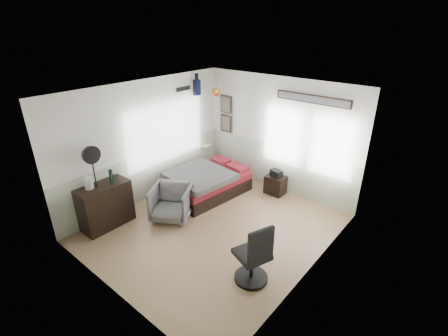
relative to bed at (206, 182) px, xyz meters
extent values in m
cube|color=#967351|center=(1.10, -0.94, -0.29)|extent=(4.00, 4.50, 0.01)
cube|color=white|center=(1.10, 1.31, 1.07)|extent=(4.00, 0.02, 2.70)
cube|color=white|center=(1.10, -3.19, 1.07)|extent=(4.00, 0.02, 2.70)
cube|color=white|center=(-0.90, -0.94, 1.07)|extent=(0.02, 4.50, 2.70)
cube|color=white|center=(3.10, -0.94, 1.07)|extent=(0.02, 4.50, 2.70)
cube|color=white|center=(1.10, -0.94, 2.42)|extent=(4.00, 4.50, 0.02)
cube|color=#B1BBA1|center=(1.10, 1.30, 0.27)|extent=(4.00, 0.01, 1.10)
cube|color=#B1BBA1|center=(-0.89, -0.94, 0.27)|extent=(0.01, 4.50, 1.10)
cube|color=#B1BBA1|center=(3.09, -0.94, 0.27)|extent=(0.01, 4.50, 1.10)
cube|color=silver|center=(-0.86, -0.39, 1.17)|extent=(0.03, 2.20, 1.35)
cube|color=silver|center=(1.25, 1.27, 1.12)|extent=(0.95, 0.03, 1.30)
cube|color=silver|center=(2.40, 1.27, 1.12)|extent=(0.95, 0.03, 1.30)
cube|color=#412D1E|center=(-0.45, 1.27, 1.07)|extent=(0.35, 0.03, 0.45)
cube|color=#412D1E|center=(-0.45, 1.27, 1.57)|extent=(0.35, 0.03, 0.45)
cube|color=#7F7259|center=(-0.45, 1.26, 1.07)|extent=(0.27, 0.01, 0.37)
cube|color=#7F7259|center=(-0.45, 1.26, 1.57)|extent=(0.27, 0.01, 0.37)
cube|color=#412D1E|center=(1.85, 1.27, 2.04)|extent=(1.65, 0.03, 0.18)
cube|color=gray|center=(1.85, 1.26, 2.04)|extent=(1.58, 0.01, 0.13)
cube|color=white|center=(-0.86, 0.21, 2.07)|extent=(0.02, 0.48, 0.14)
sphere|color=red|center=(-0.55, 1.01, 1.90)|extent=(0.20, 0.20, 0.20)
cube|color=black|center=(0.00, 0.01, -0.14)|extent=(1.48, 1.97, 0.29)
cube|color=maroon|center=(0.00, 0.01, 0.09)|extent=(1.44, 1.92, 0.16)
cube|color=#575654|center=(0.00, -0.19, 0.24)|extent=(1.48, 1.43, 0.13)
cube|color=maroon|center=(-0.30, 0.74, 0.24)|extent=(0.54, 0.37, 0.13)
cube|color=maroon|center=(0.30, 0.74, 0.24)|extent=(0.54, 0.37, 0.13)
cube|color=black|center=(-0.64, -2.25, 0.17)|extent=(0.48, 1.00, 0.90)
imported|color=#535353|center=(0.16, -1.24, 0.07)|extent=(1.06, 1.07, 0.72)
cube|color=black|center=(1.27, 1.05, -0.06)|extent=(0.45, 0.36, 0.45)
cylinder|color=black|center=(2.48, -1.63, -0.26)|extent=(0.54, 0.54, 0.05)
cylinder|color=black|center=(2.48, -1.63, -0.02)|extent=(0.06, 0.06, 0.42)
cube|color=black|center=(2.48, -1.63, 0.22)|extent=(0.61, 0.61, 0.08)
cube|color=black|center=(2.67, -1.70, 0.53)|extent=(0.21, 0.43, 0.54)
cylinder|color=silver|center=(-0.71, -2.47, 0.72)|extent=(0.16, 0.16, 0.22)
cube|color=silver|center=(-0.62, -2.47, 0.73)|extent=(0.02, 0.02, 0.13)
cylinder|color=black|center=(-0.54, -2.08, 0.76)|extent=(0.07, 0.07, 0.30)
cylinder|color=black|center=(-0.66, -2.35, 0.94)|extent=(0.03, 0.03, 0.65)
cylinder|color=black|center=(-0.66, -2.35, 1.28)|extent=(0.07, 0.32, 0.32)
cylinder|color=black|center=(-0.62, -2.35, 1.28)|extent=(0.03, 0.34, 0.34)
cube|color=black|center=(1.27, 1.05, 0.24)|extent=(0.31, 0.24, 0.16)
camera|label=1|loc=(4.71, -4.98, 3.55)|focal=26.00mm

